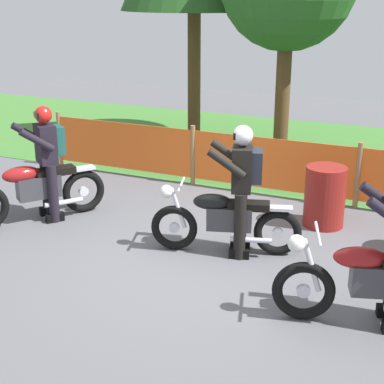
% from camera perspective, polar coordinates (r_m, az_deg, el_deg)
% --- Properties ---
extents(ground, '(24.00, 24.00, 0.02)m').
position_cam_1_polar(ground, '(7.58, 1.86, -6.27)').
color(ground, '#5B5B60').
extents(grass_verge, '(24.00, 5.83, 0.01)m').
position_cam_1_polar(grass_verge, '(12.49, 11.48, 3.81)').
color(grass_verge, '#427A33').
rests_on(grass_verge, ground).
extents(barrier_fence, '(8.43, 0.08, 1.05)m').
position_cam_1_polar(barrier_fence, '(9.62, 7.67, 2.71)').
color(barrier_fence, olive).
rests_on(barrier_fence, ground).
extents(motorcycle_lead, '(2.01, 0.83, 0.98)m').
position_cam_1_polar(motorcycle_lead, '(6.21, 17.37, -8.34)').
color(motorcycle_lead, black).
rests_on(motorcycle_lead, ground).
extents(motorcycle_trailing, '(1.89, 0.78, 0.92)m').
position_cam_1_polar(motorcycle_trailing, '(7.51, 3.19, -2.73)').
color(motorcycle_trailing, black).
rests_on(motorcycle_trailing, ground).
extents(motorcycle_third, '(1.33, 1.77, 1.00)m').
position_cam_1_polar(motorcycle_third, '(8.80, -15.08, 0.23)').
color(motorcycle_third, black).
rests_on(motorcycle_third, ground).
extents(rider_trailing, '(0.76, 0.66, 1.69)m').
position_cam_1_polar(rider_trailing, '(7.33, 4.91, 0.86)').
color(rider_trailing, black).
rests_on(rider_trailing, ground).
extents(rider_third, '(0.73, 0.78, 1.69)m').
position_cam_1_polar(rider_third, '(8.72, -13.90, 3.38)').
color(rider_third, black).
rests_on(rider_third, ground).
extents(oil_drum, '(0.58, 0.58, 0.88)m').
position_cam_1_polar(oil_drum, '(8.56, 12.80, -0.43)').
color(oil_drum, maroon).
rests_on(oil_drum, ground).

